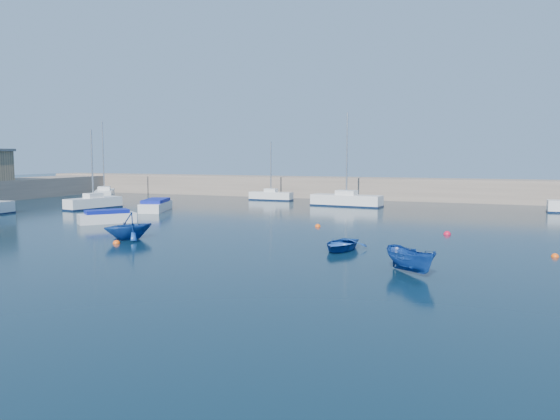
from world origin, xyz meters
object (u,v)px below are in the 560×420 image
at_px(motorboat_2, 156,205).
at_px(dinghy_right, 411,260).
at_px(dinghy_center, 341,244).
at_px(sailboat_4, 104,194).
at_px(sailboat_5, 271,196).
at_px(sailboat_6, 346,200).
at_px(sailboat_3, 93,203).
at_px(motorboat_1, 107,217).
at_px(dinghy_left, 128,226).

relative_size(motorboat_2, dinghy_right, 1.87).
bearing_deg(dinghy_center, motorboat_2, 151.84).
distance_m(sailboat_4, sailboat_5, 20.44).
height_order(sailboat_5, dinghy_right, sailboat_5).
height_order(dinghy_center, dinghy_right, dinghy_right).
xyz_separation_m(sailboat_4, dinghy_right, (41.04, -29.09, -0.01)).
bearing_deg(sailboat_6, motorboat_2, 131.85).
bearing_deg(sailboat_5, sailboat_3, 142.09).
bearing_deg(motorboat_2, motorboat_1, -98.30).
bearing_deg(dinghy_left, sailboat_3, 162.16).
bearing_deg(sailboat_3, dinghy_left, -31.41).
distance_m(motorboat_1, dinghy_right, 26.89).
distance_m(sailboat_4, dinghy_right, 50.31).
bearing_deg(motorboat_2, sailboat_6, 16.08).
relative_size(dinghy_center, dinghy_left, 1.02).
height_order(motorboat_1, dinghy_center, motorboat_1).
relative_size(sailboat_3, sailboat_6, 0.81).
relative_size(sailboat_3, motorboat_1, 1.82).
distance_m(sailboat_5, dinghy_right, 41.22).
bearing_deg(dinghy_right, dinghy_center, 88.77).
xyz_separation_m(motorboat_1, motorboat_2, (-2.00, 9.53, 0.04)).
bearing_deg(dinghy_left, dinghy_center, 30.65).
xyz_separation_m(sailboat_3, dinghy_left, (15.86, -15.28, 0.23)).
bearing_deg(motorboat_2, dinghy_right, -55.94).
bearing_deg(sailboat_5, motorboat_1, 171.79).
distance_m(motorboat_1, dinghy_center, 21.10).
xyz_separation_m(sailboat_4, sailboat_6, (29.85, 1.93, 0.05)).
height_order(sailboat_3, dinghy_left, sailboat_3).
height_order(sailboat_3, dinghy_center, sailboat_3).
bearing_deg(sailboat_6, dinghy_left, 171.41).
height_order(dinghy_center, dinghy_left, dinghy_left).
bearing_deg(motorboat_2, sailboat_5, 50.68).
distance_m(sailboat_5, sailboat_6, 11.13).
distance_m(sailboat_4, dinghy_left, 34.25).
height_order(sailboat_4, sailboat_6, sailboat_6).
bearing_deg(sailboat_3, sailboat_4, 137.19).
bearing_deg(motorboat_1, sailboat_3, 174.21).
xyz_separation_m(sailboat_6, dinghy_right, (11.19, -31.03, -0.05)).
bearing_deg(sailboat_6, sailboat_4, 99.35).
distance_m(sailboat_6, motorboat_1, 25.20).
relative_size(sailboat_3, sailboat_5, 1.13).
height_order(motorboat_1, dinghy_right, dinghy_right).
bearing_deg(sailboat_6, sailboat_3, 123.63).
distance_m(sailboat_3, sailboat_4, 12.38).
relative_size(sailboat_5, dinghy_center, 2.10).
height_order(motorboat_1, dinghy_left, dinghy_left).
xyz_separation_m(sailboat_5, motorboat_1, (-3.46, -25.22, -0.06)).
relative_size(sailboat_3, dinghy_center, 2.38).
height_order(sailboat_6, motorboat_1, sailboat_6).
xyz_separation_m(sailboat_3, sailboat_5, (12.47, 16.25, -0.07)).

